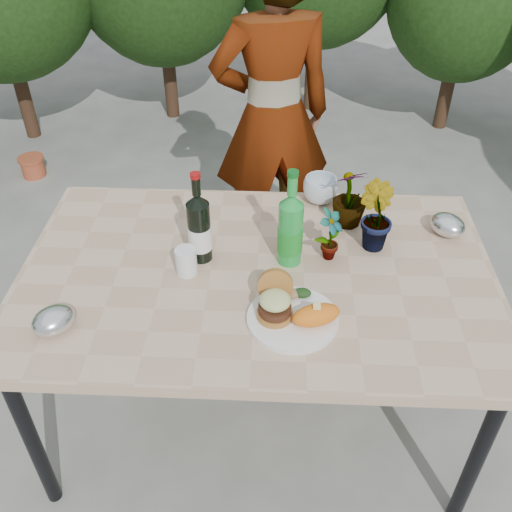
{
  "coord_description": "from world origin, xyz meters",
  "views": [
    {
      "loc": [
        0.06,
        -1.46,
        1.99
      ],
      "look_at": [
        0.0,
        -0.08,
        0.88
      ],
      "focal_mm": 40.0,
      "sensor_mm": 36.0,
      "label": 1
    }
  ],
  "objects_px": {
    "wine_bottle": "(199,229)",
    "patio_table": "(257,284)",
    "dinner_plate": "(293,319)",
    "person": "(272,118)"
  },
  "relations": [
    {
      "from": "patio_table",
      "to": "dinner_plate",
      "type": "bearing_deg",
      "value": -62.45
    },
    {
      "from": "dinner_plate",
      "to": "person",
      "type": "distance_m",
      "value": 1.29
    },
    {
      "from": "dinner_plate",
      "to": "person",
      "type": "relative_size",
      "value": 0.17
    },
    {
      "from": "wine_bottle",
      "to": "patio_table",
      "type": "bearing_deg",
      "value": -36.96
    },
    {
      "from": "dinner_plate",
      "to": "person",
      "type": "xyz_separation_m",
      "value": [
        -0.09,
        1.29,
        0.05
      ]
    },
    {
      "from": "dinner_plate",
      "to": "wine_bottle",
      "type": "xyz_separation_m",
      "value": [
        -0.31,
        0.29,
        0.12
      ]
    },
    {
      "from": "wine_bottle",
      "to": "person",
      "type": "xyz_separation_m",
      "value": [
        0.22,
        1.0,
        -0.06
      ]
    },
    {
      "from": "wine_bottle",
      "to": "person",
      "type": "height_order",
      "value": "person"
    },
    {
      "from": "patio_table",
      "to": "wine_bottle",
      "type": "relative_size",
      "value": 4.78
    },
    {
      "from": "patio_table",
      "to": "person",
      "type": "relative_size",
      "value": 0.99
    }
  ]
}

